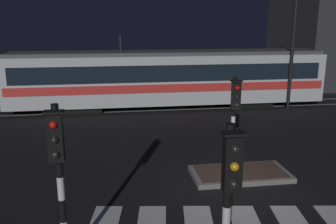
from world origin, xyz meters
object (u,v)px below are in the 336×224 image
(traffic_light_median_centre, at_px, (235,109))
(traffic_light_kerb_mid_left, at_px, (229,193))
(traffic_light_corner_near_left, at_px, (58,164))
(street_lamp_trackside_right, at_px, (297,28))
(tram, at_px, (168,77))

(traffic_light_median_centre, distance_m, traffic_light_kerb_mid_left, 6.40)
(traffic_light_corner_near_left, xyz_separation_m, street_lamp_trackside_right, (10.82, 11.91, 2.32))
(traffic_light_median_centre, distance_m, traffic_light_corner_near_left, 6.73)
(traffic_light_kerb_mid_left, bearing_deg, tram, 85.10)
(street_lamp_trackside_right, height_order, tram, street_lamp_trackside_right)
(street_lamp_trackside_right, relative_size, tram, 0.40)
(tram, bearing_deg, traffic_light_median_centre, -84.73)
(tram, bearing_deg, traffic_light_corner_near_left, -106.93)
(traffic_light_median_centre, bearing_deg, street_lamp_trackside_right, 51.75)
(traffic_light_median_centre, distance_m, tram, 9.15)
(traffic_light_corner_near_left, xyz_separation_m, tram, (4.15, 13.62, -0.46))
(street_lamp_trackside_right, xyz_separation_m, tram, (-6.67, 1.71, -2.79))
(street_lamp_trackside_right, bearing_deg, traffic_light_median_centre, -128.25)
(traffic_light_kerb_mid_left, relative_size, street_lamp_trackside_right, 0.46)
(traffic_light_corner_near_left, bearing_deg, tram, 73.07)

